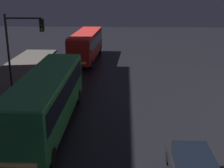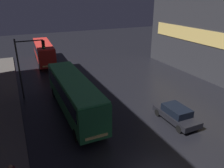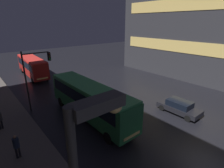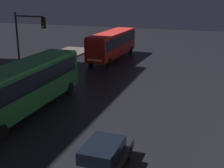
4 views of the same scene
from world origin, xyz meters
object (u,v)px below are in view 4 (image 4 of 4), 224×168
Objects in this scene: bus_far at (112,43)px; car_taxi at (103,157)px; bus_near at (25,83)px; traffic_light_main at (27,38)px.

car_taxi is (7.52, -23.31, -1.30)m from bus_far.
bus_near is at bearing -34.73° from car_taxi.
car_taxi is 15.47m from traffic_light_main.
car_taxi is 0.68× the size of traffic_light_main.
bus_near reaches higher than car_taxi.
bus_near is 1.08× the size of bus_far.
bus_far reaches higher than car_taxi.
bus_near is at bearing 92.36° from bus_far.
bus_far is (0.06, 18.08, -0.08)m from bus_near.
bus_near is at bearing -58.79° from traffic_light_main.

